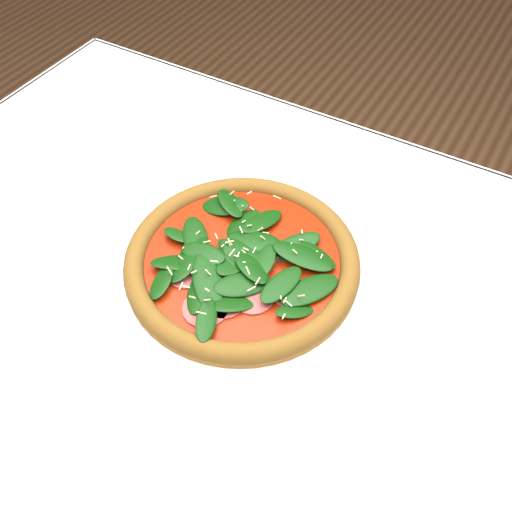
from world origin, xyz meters
The scene contains 4 objects.
ground centered at (0.00, 0.00, 0.00)m, with size 6.00×6.00×0.00m, color brown.
dining_table centered at (0.00, 0.00, 0.65)m, with size 1.21×0.81×0.75m.
plate centered at (-0.02, 0.03, 0.76)m, with size 0.36×0.36×0.02m.
pizza centered at (-0.02, 0.03, 0.78)m, with size 0.38×0.38×0.04m.
Camera 1 is at (0.23, -0.38, 1.35)m, focal length 40.00 mm.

